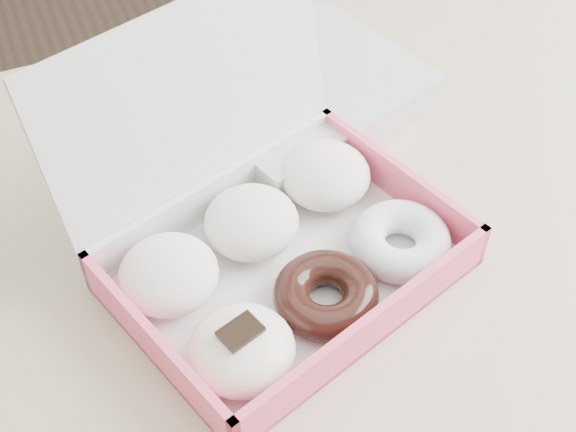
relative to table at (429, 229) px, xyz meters
name	(u,v)px	position (x,y,z in m)	size (l,w,h in m)	color
table	(429,229)	(0.00, 0.00, 0.00)	(1.20, 0.80, 0.75)	tan
donut_box	(272,242)	(-0.22, -0.04, 0.12)	(0.41, 0.39, 0.24)	silver
newspapers	(304,94)	(-0.09, 0.18, 0.10)	(0.28, 0.22, 0.04)	silver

